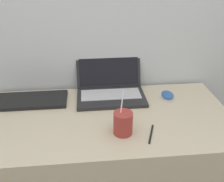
# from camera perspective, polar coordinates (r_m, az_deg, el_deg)

# --- Properties ---
(desk) EXTENTS (1.36, 0.64, 0.70)m
(desk) POSITION_cam_1_polar(r_m,az_deg,el_deg) (1.55, -2.67, -16.46)
(desk) COLOR beige
(desk) RESTS_ON ground_plane
(laptop) EXTENTS (0.38, 0.31, 0.21)m
(laptop) POSITION_cam_1_polar(r_m,az_deg,el_deg) (1.51, -0.39, 0.75)
(laptop) COLOR #232326
(laptop) RESTS_ON desk
(drink_cup) EXTENTS (0.09, 0.09, 0.21)m
(drink_cup) POSITION_cam_1_polar(r_m,az_deg,el_deg) (1.19, 2.41, -6.90)
(drink_cup) COLOR #9E332D
(drink_cup) RESTS_ON desk
(computer_mouse) EXTENTS (0.07, 0.10, 0.03)m
(computer_mouse) POSITION_cam_1_polar(r_m,az_deg,el_deg) (1.53, 11.97, -0.89)
(computer_mouse) COLOR white
(computer_mouse) RESTS_ON desk
(external_keyboard) EXTENTS (0.39, 0.18, 0.02)m
(external_keyboard) POSITION_cam_1_polar(r_m,az_deg,el_deg) (1.52, -17.26, -1.96)
(external_keyboard) COLOR black
(external_keyboard) RESTS_ON desk
(pen) EXTENTS (0.06, 0.13, 0.01)m
(pen) POSITION_cam_1_polar(r_m,az_deg,el_deg) (1.22, 8.50, -9.21)
(pen) COLOR black
(pen) RESTS_ON desk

